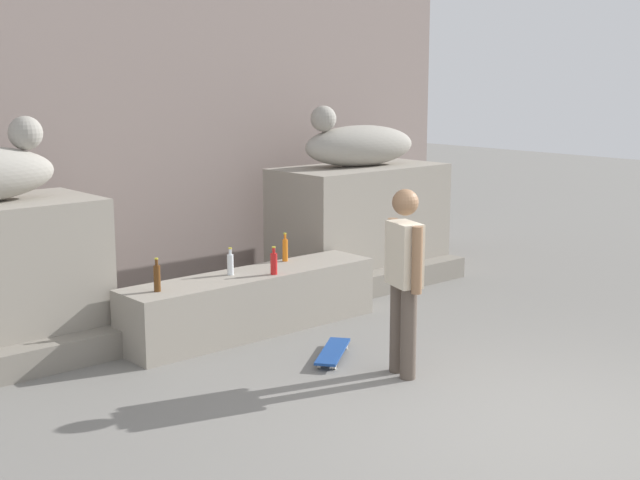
% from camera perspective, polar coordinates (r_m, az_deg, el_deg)
% --- Properties ---
extents(ground_plane, '(40.00, 40.00, 0.00)m').
position_cam_1_polar(ground_plane, '(6.84, 13.76, -12.18)').
color(ground_plane, slate).
extents(facade_wall, '(10.07, 0.60, 5.23)m').
position_cam_1_polar(facade_wall, '(10.75, -12.55, 10.47)').
color(facade_wall, gray).
rests_on(facade_wall, ground_plane).
extents(pedestal_right, '(2.25, 1.14, 1.48)m').
position_cam_1_polar(pedestal_right, '(11.21, 2.59, 1.10)').
color(pedestal_right, gray).
rests_on(pedestal_right, ground_plane).
extents(statue_reclining_right, '(1.67, 0.81, 0.78)m').
position_cam_1_polar(statue_reclining_right, '(11.06, 2.48, 6.32)').
color(statue_reclining_right, '#9E998E').
rests_on(statue_reclining_right, pedestal_right).
extents(ledge_block, '(2.89, 0.64, 0.62)m').
position_cam_1_polar(ledge_block, '(9.04, -4.48, -4.10)').
color(ledge_block, gray).
rests_on(ledge_block, ground_plane).
extents(skater, '(0.30, 0.52, 1.67)m').
position_cam_1_polar(skater, '(7.61, 5.54, -2.24)').
color(skater, brown).
rests_on(skater, ground_plane).
extents(skateboard, '(0.76, 0.64, 0.08)m').
position_cam_1_polar(skateboard, '(8.25, 0.85, -7.34)').
color(skateboard, navy).
rests_on(skateboard, ground_plane).
extents(bottle_orange, '(0.06, 0.06, 0.31)m').
position_cam_1_polar(bottle_orange, '(9.47, -2.31, -0.63)').
color(bottle_orange, orange).
rests_on(bottle_orange, ledge_block).
extents(bottle_red, '(0.07, 0.07, 0.29)m').
position_cam_1_polar(bottle_red, '(8.86, -3.05, -1.52)').
color(bottle_red, red).
rests_on(bottle_red, ledge_block).
extents(bottle_clear, '(0.07, 0.07, 0.28)m').
position_cam_1_polar(bottle_clear, '(8.88, -5.91, -1.56)').
color(bottle_clear, silver).
rests_on(bottle_clear, ledge_block).
extents(bottle_brown, '(0.06, 0.06, 0.32)m').
position_cam_1_polar(bottle_brown, '(8.30, -10.65, -2.43)').
color(bottle_brown, '#593314').
rests_on(bottle_brown, ledge_block).
extents(stair_step, '(7.16, 0.50, 0.26)m').
position_cam_1_polar(stair_step, '(9.37, -5.79, -4.73)').
color(stair_step, gray).
rests_on(stair_step, ground_plane).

